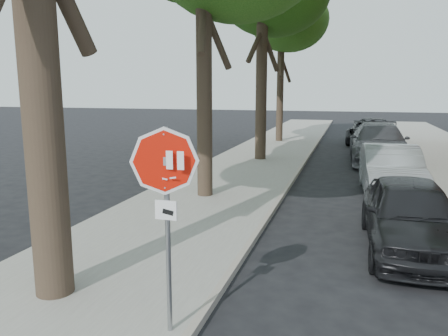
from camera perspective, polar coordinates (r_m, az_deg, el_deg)
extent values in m
cube|color=gray|center=(17.45, 3.11, 0.05)|extent=(4.00, 55.00, 0.12)
cube|color=#9E9384|center=(17.11, 9.80, -0.27)|extent=(0.12, 55.00, 0.13)
cube|color=#9E9384|center=(17.20, 24.52, -1.01)|extent=(0.12, 55.00, 0.13)
cylinder|color=gray|center=(5.46, -7.34, -8.40)|extent=(0.06, 0.06, 2.60)
cube|color=#99999E|center=(5.21, -7.70, 0.91)|extent=(0.05, 0.06, 0.10)
cylinder|color=#99999E|center=(5.21, -7.71, 0.90)|extent=(0.76, 0.32, 0.82)
cylinder|color=white|center=(5.20, -7.78, 0.88)|extent=(0.76, 0.32, 0.82)
cylinder|color=red|center=(5.19, -7.80, 0.87)|extent=(0.68, 0.29, 0.74)
cube|color=white|center=(5.27, -9.94, 1.17)|extent=(0.08, 0.00, 0.22)
cube|color=white|center=(5.21, -8.56, 1.10)|extent=(0.08, 0.00, 0.22)
cube|color=white|center=(5.15, -7.14, 1.04)|extent=(0.08, 0.00, 0.22)
cube|color=white|center=(5.10, -5.70, 0.97)|extent=(0.08, 0.00, 0.22)
cube|color=silver|center=(5.26, -8.90, -1.14)|extent=(0.08, 0.00, 0.03)
cube|color=silver|center=(5.22, -7.80, -1.43)|extent=(0.08, 0.00, 0.03)
cube|color=silver|center=(5.17, -6.69, -1.28)|extent=(0.08, 0.00, 0.03)
cube|color=white|center=(5.33, -7.59, -5.48)|extent=(0.28, 0.02, 0.24)
cube|color=black|center=(5.32, -7.34, -5.75)|extent=(0.15, 0.00, 0.08)
cylinder|color=black|center=(12.51, -2.66, 18.14)|extent=(0.44, 0.44, 9.50)
cylinder|color=black|center=(19.21, 4.98, 16.12)|extent=(0.48, 0.48, 10.00)
cylinder|color=black|center=(26.09, 7.42, 13.43)|extent=(0.40, 0.40, 9.00)
ellipsoid|color=#1D5212|center=(26.35, 7.55, 18.90)|extent=(4.16, 4.16, 3.33)
ellipsoid|color=#1D5212|center=(27.16, 6.13, 17.87)|extent=(3.78, 3.78, 3.02)
imported|color=black|center=(9.37, 23.15, -5.65)|extent=(1.81, 4.27, 1.44)
imported|color=#9A9EA2|center=(13.91, 20.97, -0.39)|extent=(1.79, 4.59, 1.49)
imported|color=#46464A|center=(20.09, 19.52, 3.07)|extent=(2.50, 5.82, 1.67)
imported|color=black|center=(26.84, 18.72, 4.58)|extent=(3.04, 5.55, 1.47)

